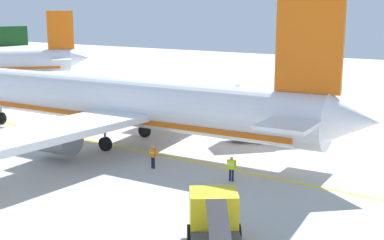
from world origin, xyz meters
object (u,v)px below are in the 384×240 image
(crew_loader_left, at_px, (153,155))
(service_truck_catering, at_px, (215,224))
(airliner_foreground, at_px, (116,102))
(service_truck_baggage, at_px, (265,122))
(crew_loader_right, at_px, (231,167))

(crew_loader_left, bearing_deg, service_truck_catering, -127.43)
(airliner_foreground, height_order, service_truck_baggage, airliner_foreground)
(service_truck_baggage, height_order, crew_loader_right, service_truck_baggage)
(service_truck_catering, bearing_deg, airliner_foreground, 56.03)
(crew_loader_right, bearing_deg, service_truck_baggage, 16.69)
(airliner_foreground, bearing_deg, crew_loader_left, -118.50)
(crew_loader_right, bearing_deg, service_truck_catering, -153.25)
(airliner_foreground, distance_m, service_truck_baggage, 12.52)
(crew_loader_right, bearing_deg, airliner_foreground, 76.71)
(service_truck_baggage, bearing_deg, service_truck_catering, -158.68)
(airliner_foreground, height_order, crew_loader_left, airliner_foreground)
(airliner_foreground, bearing_deg, service_truck_baggage, -51.49)
(airliner_foreground, relative_size, service_truck_catering, 7.25)
(service_truck_baggage, relative_size, crew_loader_left, 3.86)
(service_truck_baggage, height_order, crew_loader_left, service_truck_baggage)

